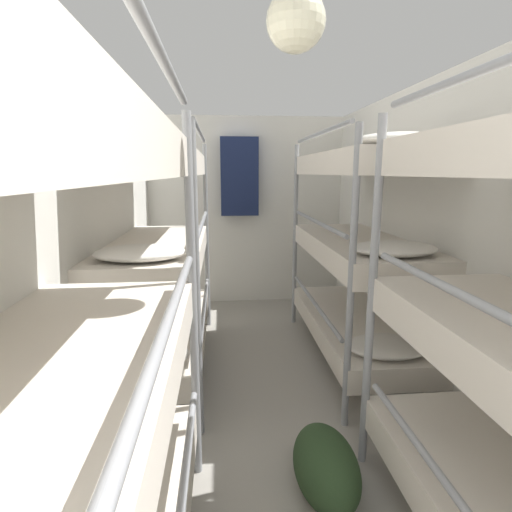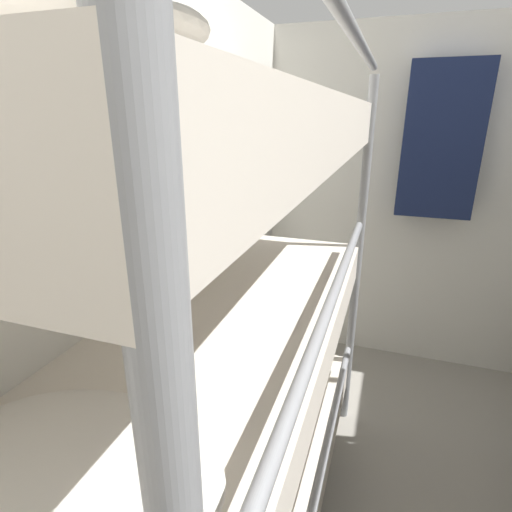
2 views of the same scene
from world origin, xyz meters
The scene contains 3 objects.
wall_back centered at (0.00, 5.37, 1.13)m, with size 2.45×0.06×2.25m.
bunk_stack_left_far centered at (-0.81, 3.58, 1.00)m, with size 0.73×1.87×1.91m.
hanging_coat centered at (-0.08, 5.22, 1.55)m, with size 0.44×0.12×0.90m.
Camera 2 is at (-0.33, 2.54, 1.71)m, focal length 28.00 mm.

